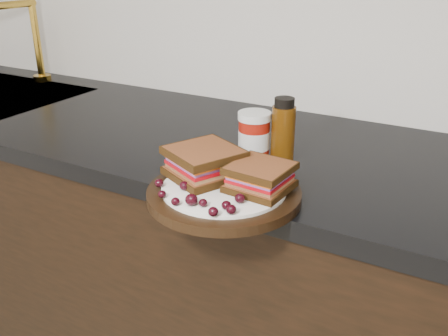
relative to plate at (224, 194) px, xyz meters
The scene contains 30 objects.
base_cabinets 0.56m from the plate, 79.36° to the left, with size 3.96×0.58×0.86m, color black.
countertop 0.29m from the plate, 79.36° to the left, with size 3.98×0.60×0.04m, color black.
faucet 1.12m from the plate, 154.22° to the left, with size 0.06×0.22×0.28m, color gold, non-canonical shape.
plate is the anchor object (origin of this frame).
sandwich_left 0.07m from the plate, 159.73° to the left, with size 0.12×0.12×0.06m, color brown, non-canonical shape.
sandwich_right 0.08m from the plate, 18.82° to the left, with size 0.10×0.10×0.05m, color brown, non-canonical shape.
grape_0 0.12m from the plate, 149.55° to the right, with size 0.02×0.02×0.02m, color black.
grape_1 0.08m from the plate, 138.54° to the right, with size 0.02×0.02×0.02m, color black.
grape_2 0.12m from the plate, 127.60° to the right, with size 0.01×0.01×0.01m, color black.
grape_3 0.11m from the plate, 108.55° to the right, with size 0.02×0.02×0.01m, color black.
grape_4 0.09m from the plate, 97.35° to the right, with size 0.02×0.02×0.02m, color black.
grape_5 0.09m from the plate, 84.71° to the right, with size 0.01×0.01×0.01m, color black.
grape_6 0.11m from the plate, 69.55° to the right, with size 0.02×0.02×0.02m, color black.
grape_7 0.11m from the plate, 54.36° to the right, with size 0.02×0.02×0.02m, color black.
grape_8 0.09m from the plate, 58.25° to the right, with size 0.02×0.02×0.02m, color black.
grape_9 0.07m from the plate, 38.27° to the right, with size 0.02×0.02×0.02m, color black.
grape_10 0.08m from the plate, 11.94° to the right, with size 0.02×0.02×0.02m, color black.
grape_11 0.09m from the plate, 11.47° to the right, with size 0.02×0.02×0.02m, color black.
grape_12 0.09m from the plate, ahead, with size 0.02×0.02×0.02m, color black.
grape_13 0.10m from the plate, 32.41° to the left, with size 0.02×0.02×0.01m, color black.
grape_14 0.07m from the plate, 127.61° to the left, with size 0.02×0.02×0.01m, color black.
grape_15 0.06m from the plate, 129.30° to the left, with size 0.02×0.02×0.02m, color black.
grape_16 0.09m from the plate, 158.34° to the left, with size 0.02×0.02×0.02m, color black.
grape_17 0.08m from the plate, behind, with size 0.02×0.02×0.02m, color black.
grape_18 0.09m from the plate, 168.69° to the right, with size 0.02×0.02×0.02m, color black.
grape_19 0.08m from the plate, 129.69° to the left, with size 0.02×0.02×0.02m, color black.
grape_20 0.05m from the plate, 168.81° to the left, with size 0.02×0.02×0.02m, color black.
grape_21 0.06m from the plate, behind, with size 0.02×0.02×0.01m, color black.
condiment_jar 0.21m from the plate, 100.77° to the left, with size 0.07×0.07×0.10m, color maroon.
oil_bottle 0.23m from the plate, 84.50° to the left, with size 0.05×0.05×0.14m, color #462507.
Camera 1 is at (0.34, 0.71, 1.31)m, focal length 40.00 mm.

